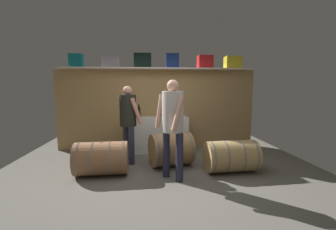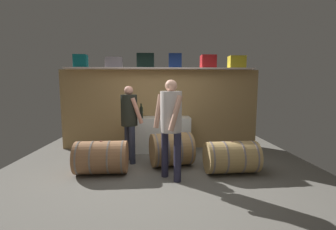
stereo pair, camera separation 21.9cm
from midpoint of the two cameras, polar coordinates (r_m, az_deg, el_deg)
name	(u,v)px [view 1 (the left image)]	position (r m, az deg, el deg)	size (l,w,h in m)	color
ground_plane	(162,169)	(4.53, -3.01, -13.45)	(6.21, 7.43, 0.02)	#64615A
back_wall_panel	(158,109)	(5.86, -3.70, 1.41)	(5.01, 0.10, 2.01)	tan
high_shelf_board	(158,69)	(5.70, -3.74, 11.52)	(4.60, 0.40, 0.03)	silver
toolcase_teal	(76,61)	(5.98, -23.00, 12.41)	(0.30, 0.24, 0.31)	#107276
toolcase_grey	(111,62)	(5.79, -15.28, 12.63)	(0.40, 0.19, 0.25)	gray
toolcase_black	(143,61)	(5.72, -7.50, 13.37)	(0.42, 0.19, 0.35)	black
toolcase_navy	(172,61)	(5.74, -0.07, 13.37)	(0.31, 0.28, 0.34)	navy
toolcase_red	(205,62)	(5.87, 8.15, 13.03)	(0.36, 0.28, 0.31)	red
toolcase_yellow	(233,63)	(6.07, 14.88, 12.58)	(0.39, 0.29, 0.30)	yellow
work_cabinet	(157,134)	(5.63, -3.92, -4.81)	(1.50, 0.53, 0.85)	white
wine_bottle_clear	(176,112)	(5.63, 1.02, 0.86)	(0.07, 0.07, 0.28)	#B5C5B9
wine_bottle_dark	(139,112)	(5.36, -8.47, 0.78)	(0.08, 0.08, 0.35)	black
wine_bottle_green	(139,111)	(5.55, -8.43, 0.89)	(0.07, 0.07, 0.32)	#2D5B2F
wine_glass	(139,113)	(5.70, -8.41, 0.58)	(0.08, 0.08, 0.14)	white
red_funnel	(173,116)	(5.45, 0.11, -0.17)	(0.11, 0.11, 0.09)	red
wine_barrel_near	(171,149)	(4.63, -0.62, -8.56)	(0.93, 0.82, 0.67)	#A17B4C
wine_barrel_far	(102,158)	(4.36, -17.72, -10.31)	(0.94, 0.63, 0.61)	#986844
wine_barrel_flank	(231,156)	(4.44, 14.13, -9.97)	(0.97, 0.63, 0.59)	tan
tasting_cup	(170,132)	(4.54, -0.78, -4.24)	(0.06, 0.06, 0.05)	red
winemaker_pouring	(128,116)	(4.77, -11.20, -0.28)	(0.48, 0.52, 1.60)	#272C3F
visitor_tasting	(172,119)	(3.80, -0.53, -1.05)	(0.51, 0.53, 1.69)	#28273E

